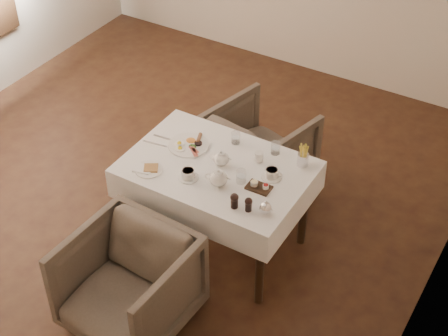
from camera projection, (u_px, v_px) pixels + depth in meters
table at (217, 179)px, 4.85m from camera, size 1.28×0.88×0.75m
armchair_near at (129, 284)px, 4.46m from camera, size 0.79×0.81×0.70m
armchair_far at (259, 148)px, 5.61m from camera, size 0.89×0.91×0.69m
breakfast_plate at (189, 144)px, 4.95m from camera, size 0.30×0.30×0.04m
side_plate at (148, 169)px, 4.74m from camera, size 0.20×0.19×0.02m
teapot_centre at (221, 158)px, 4.75m from camera, size 0.18×0.16×0.12m
teapot_front at (219, 177)px, 4.57m from camera, size 0.20×0.18×0.14m
creamer at (259, 156)px, 4.80m from camera, size 0.07×0.07×0.07m
teacup_near at (188, 175)px, 4.66m from camera, size 0.14×0.14×0.07m
teacup_far at (272, 174)px, 4.66m from camera, size 0.14×0.14×0.07m
glass_left at (236, 138)px, 4.96m from camera, size 0.07×0.07×0.09m
glass_mid at (241, 176)px, 4.61m from camera, size 0.08×0.08×0.10m
glass_right at (275, 148)px, 4.86m from camera, size 0.07×0.07×0.09m
condiment_board at (259, 187)px, 4.58m from camera, size 0.17×0.11×0.04m
pepper_mill_left at (234, 201)px, 4.41m from camera, size 0.06×0.06×0.11m
pepper_mill_right at (249, 204)px, 4.39m from camera, size 0.05×0.05×0.10m
silver_pot at (266, 207)px, 4.37m from camera, size 0.11×0.10×0.11m
fries_cup at (303, 157)px, 4.74m from camera, size 0.08×0.08×0.17m
cutlery_fork at (166, 138)px, 5.03m from camera, size 0.20×0.03×0.00m
cutlery_knife at (155, 144)px, 4.97m from camera, size 0.19×0.04×0.00m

